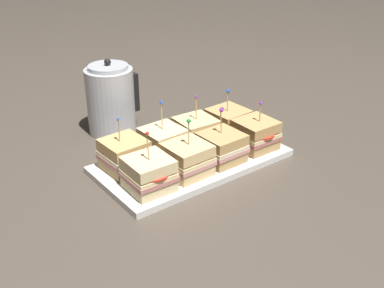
{
  "coord_description": "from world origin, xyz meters",
  "views": [
    {
      "loc": [
        -0.7,
        -0.92,
        0.64
      ],
      "look_at": [
        0.0,
        0.0,
        0.06
      ],
      "focal_mm": 45.0,
      "sensor_mm": 36.0,
      "label": 1
    }
  ],
  "objects_px": {
    "sandwich_front_far_left": "(149,174)",
    "sandwich_back_center_left": "(163,143)",
    "sandwich_back_center_right": "(196,132)",
    "sandwich_front_far_right": "(255,134)",
    "kettle_steel": "(111,100)",
    "sandwich_back_far_right": "(228,122)",
    "sandwich_back_far_left": "(125,155)",
    "serving_platter": "(192,161)",
    "sandwich_front_center_left": "(187,159)",
    "sandwich_front_center_right": "(221,147)"
  },
  "relations": [
    {
      "from": "sandwich_front_far_left",
      "to": "sandwich_back_center_left",
      "type": "bearing_deg",
      "value": 44.16
    },
    {
      "from": "sandwich_back_center_left",
      "to": "sandwich_back_center_right",
      "type": "relative_size",
      "value": 1.09
    },
    {
      "from": "sandwich_front_far_right",
      "to": "kettle_steel",
      "type": "relative_size",
      "value": 0.6
    },
    {
      "from": "sandwich_front_far_right",
      "to": "sandwich_back_far_right",
      "type": "bearing_deg",
      "value": 90.98
    },
    {
      "from": "sandwich_front_far_right",
      "to": "sandwich_back_far_left",
      "type": "height_order",
      "value": "sandwich_back_far_left"
    },
    {
      "from": "sandwich_back_far_left",
      "to": "kettle_steel",
      "type": "relative_size",
      "value": 0.63
    },
    {
      "from": "sandwich_front_far_left",
      "to": "sandwich_front_far_right",
      "type": "height_order",
      "value": "sandwich_front_far_left"
    },
    {
      "from": "serving_platter",
      "to": "sandwich_back_far_left",
      "type": "relative_size",
      "value": 3.51
    },
    {
      "from": "sandwich_back_center_right",
      "to": "sandwich_back_far_left",
      "type": "bearing_deg",
      "value": -179.35
    },
    {
      "from": "serving_platter",
      "to": "sandwich_front_far_right",
      "type": "height_order",
      "value": "sandwich_front_far_right"
    },
    {
      "from": "sandwich_front_far_left",
      "to": "sandwich_back_center_left",
      "type": "relative_size",
      "value": 0.96
    },
    {
      "from": "sandwich_front_far_right",
      "to": "kettle_steel",
      "type": "height_order",
      "value": "kettle_steel"
    },
    {
      "from": "sandwich_back_far_left",
      "to": "sandwich_back_center_left",
      "type": "height_order",
      "value": "sandwich_back_center_left"
    },
    {
      "from": "serving_platter",
      "to": "sandwich_back_center_left",
      "type": "height_order",
      "value": "sandwich_back_center_left"
    },
    {
      "from": "sandwich_front_far_right",
      "to": "sandwich_back_far_left",
      "type": "bearing_deg",
      "value": 161.82
    },
    {
      "from": "sandwich_front_far_left",
      "to": "sandwich_back_far_right",
      "type": "bearing_deg",
      "value": 18.56
    },
    {
      "from": "sandwich_back_center_right",
      "to": "kettle_steel",
      "type": "distance_m",
      "value": 0.29
    },
    {
      "from": "sandwich_back_far_right",
      "to": "serving_platter",
      "type": "bearing_deg",
      "value": -162.22
    },
    {
      "from": "sandwich_front_far_right",
      "to": "sandwich_back_far_left",
      "type": "xyz_separation_m",
      "value": [
        -0.35,
        0.12,
        -0.0
      ]
    },
    {
      "from": "sandwich_front_center_left",
      "to": "sandwich_back_center_left",
      "type": "relative_size",
      "value": 0.94
    },
    {
      "from": "sandwich_front_center_right",
      "to": "sandwich_back_far_left",
      "type": "distance_m",
      "value": 0.26
    },
    {
      "from": "sandwich_front_far_right",
      "to": "sandwich_back_far_left",
      "type": "relative_size",
      "value": 0.95
    },
    {
      "from": "serving_platter",
      "to": "sandwich_back_far_left",
      "type": "distance_m",
      "value": 0.19
    },
    {
      "from": "sandwich_back_center_left",
      "to": "kettle_steel",
      "type": "relative_size",
      "value": 0.69
    },
    {
      "from": "sandwich_back_center_left",
      "to": "sandwich_back_far_right",
      "type": "xyz_separation_m",
      "value": [
        0.23,
        0.0,
        -0.0
      ]
    },
    {
      "from": "sandwich_back_far_left",
      "to": "serving_platter",
      "type": "bearing_deg",
      "value": -18.87
    },
    {
      "from": "sandwich_front_far_left",
      "to": "sandwich_back_center_right",
      "type": "distance_m",
      "value": 0.27
    },
    {
      "from": "sandwich_front_center_right",
      "to": "sandwich_back_far_right",
      "type": "distance_m",
      "value": 0.17
    },
    {
      "from": "serving_platter",
      "to": "kettle_steel",
      "type": "bearing_deg",
      "value": 102.21
    },
    {
      "from": "sandwich_back_far_left",
      "to": "sandwich_back_far_right",
      "type": "height_order",
      "value": "sandwich_back_far_left"
    },
    {
      "from": "sandwich_back_center_left",
      "to": "kettle_steel",
      "type": "height_order",
      "value": "kettle_steel"
    },
    {
      "from": "sandwich_front_far_left",
      "to": "sandwich_front_center_right",
      "type": "height_order",
      "value": "sandwich_front_far_left"
    },
    {
      "from": "sandwich_back_center_left",
      "to": "sandwich_front_far_right",
      "type": "bearing_deg",
      "value": -25.48
    },
    {
      "from": "sandwich_front_far_left",
      "to": "sandwich_front_center_left",
      "type": "distance_m",
      "value": 0.12
    },
    {
      "from": "sandwich_back_far_left",
      "to": "kettle_steel",
      "type": "bearing_deg",
      "value": 67.77
    },
    {
      "from": "sandwich_front_center_left",
      "to": "sandwich_front_far_left",
      "type": "bearing_deg",
      "value": -178.02
    },
    {
      "from": "sandwich_back_far_left",
      "to": "sandwich_back_center_right",
      "type": "height_order",
      "value": "sandwich_back_center_right"
    },
    {
      "from": "serving_platter",
      "to": "sandwich_back_center_left",
      "type": "distance_m",
      "value": 0.09
    },
    {
      "from": "sandwich_front_center_left",
      "to": "sandwich_back_far_left",
      "type": "xyz_separation_m",
      "value": [
        -0.11,
        0.12,
        -0.0
      ]
    },
    {
      "from": "sandwich_back_center_right",
      "to": "kettle_steel",
      "type": "relative_size",
      "value": 0.64
    },
    {
      "from": "sandwich_front_far_left",
      "to": "sandwich_front_far_right",
      "type": "xyz_separation_m",
      "value": [
        0.36,
        0.01,
        -0.0
      ]
    },
    {
      "from": "sandwich_back_far_right",
      "to": "sandwich_back_center_right",
      "type": "bearing_deg",
      "value": 177.63
    },
    {
      "from": "serving_platter",
      "to": "sandwich_front_center_left",
      "type": "distance_m",
      "value": 0.1
    },
    {
      "from": "sandwich_front_far_left",
      "to": "sandwich_back_center_left",
      "type": "height_order",
      "value": "sandwich_back_center_left"
    },
    {
      "from": "sandwich_back_far_right",
      "to": "sandwich_front_far_right",
      "type": "bearing_deg",
      "value": -89.02
    },
    {
      "from": "sandwich_back_far_left",
      "to": "sandwich_back_far_right",
      "type": "relative_size",
      "value": 1.01
    },
    {
      "from": "sandwich_back_center_left",
      "to": "sandwich_front_center_left",
      "type": "bearing_deg",
      "value": -91.56
    },
    {
      "from": "sandwich_back_far_left",
      "to": "kettle_steel",
      "type": "distance_m",
      "value": 0.28
    },
    {
      "from": "serving_platter",
      "to": "sandwich_back_far_right",
      "type": "distance_m",
      "value": 0.19
    },
    {
      "from": "serving_platter",
      "to": "sandwich_front_far_left",
      "type": "xyz_separation_m",
      "value": [
        -0.18,
        -0.06,
        0.05
      ]
    }
  ]
}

